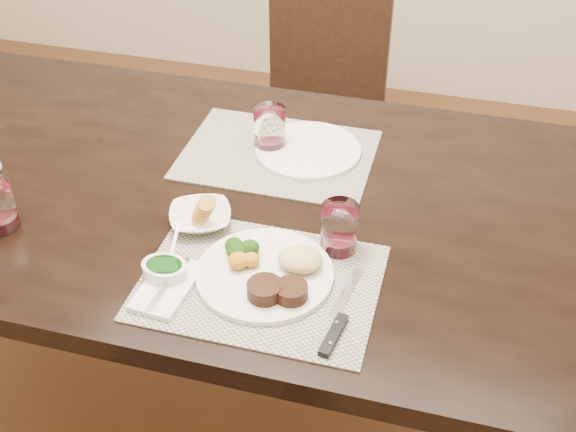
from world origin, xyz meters
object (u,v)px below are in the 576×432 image
(cracker_bowl, at_px, (200,217))
(wine_glass_near, at_px, (339,230))
(steak_knife, at_px, (337,324))
(chair_far, at_px, (321,95))
(dinner_plate, at_px, (270,272))
(far_plate, at_px, (308,150))

(cracker_bowl, distance_m, wine_glass_near, 0.30)
(cracker_bowl, bearing_deg, steak_knife, -32.19)
(steak_knife, height_order, wine_glass_near, wine_glass_near)
(chair_far, height_order, cracker_bowl, chair_far)
(dinner_plate, height_order, far_plate, dinner_plate)
(dinner_plate, bearing_deg, wine_glass_near, 33.26)
(cracker_bowl, bearing_deg, far_plate, 65.13)
(dinner_plate, xyz_separation_m, cracker_bowl, (-0.19, 0.13, 0.00))
(steak_knife, distance_m, wine_glass_near, 0.23)
(steak_knife, xyz_separation_m, cracker_bowl, (-0.34, 0.22, 0.01))
(far_plate, bearing_deg, steak_knife, -70.93)
(dinner_plate, xyz_separation_m, far_plate, (-0.04, 0.46, -0.01))
(wine_glass_near, bearing_deg, dinner_plate, -130.83)
(wine_glass_near, distance_m, far_plate, 0.37)
(chair_far, height_order, far_plate, chair_far)
(steak_knife, distance_m, far_plate, 0.58)
(chair_far, distance_m, wine_glass_near, 1.15)
(dinner_plate, height_order, steak_knife, dinner_plate)
(far_plate, bearing_deg, dinner_plate, -85.25)
(chair_far, height_order, steak_knife, chair_far)
(far_plate, bearing_deg, cracker_bowl, -114.87)
(steak_knife, height_order, far_plate, steak_knife)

